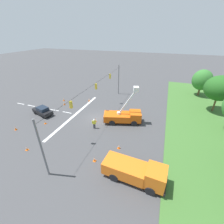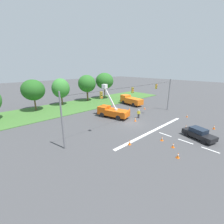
# 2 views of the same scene
# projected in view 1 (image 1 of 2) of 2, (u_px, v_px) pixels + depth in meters

# --- Properties ---
(ground_plane) EXTENTS (200.00, 200.00, 0.00)m
(ground_plane) POSITION_uv_depth(u_px,v_px,m) (97.00, 118.00, 27.57)
(ground_plane) COLOR #424244
(grass_verge) EXTENTS (56.00, 12.00, 0.10)m
(grass_verge) POSITION_uv_depth(u_px,v_px,m) (207.00, 139.00, 22.26)
(grass_verge) COLOR #3D6B2D
(grass_verge) RESTS_ON ground
(lane_markings) EXTENTS (17.60, 15.25, 0.01)m
(lane_markings) POSITION_uv_depth(u_px,v_px,m) (69.00, 113.00, 29.33)
(lane_markings) COLOR silver
(lane_markings) RESTS_ON ground
(signal_gantry) EXTENTS (26.20, 0.33, 7.20)m
(signal_gantry) POSITION_uv_depth(u_px,v_px,m) (96.00, 96.00, 25.46)
(signal_gantry) COLOR slate
(signal_gantry) RESTS_ON ground
(tree_far_west) EXTENTS (4.11, 4.47, 6.39)m
(tree_far_west) POSITION_uv_depth(u_px,v_px,m) (202.00, 80.00, 35.32)
(tree_far_west) COLOR brown
(tree_far_west) RESTS_ON ground
(tree_west) EXTENTS (4.98, 5.45, 7.16)m
(tree_west) POSITION_uv_depth(u_px,v_px,m) (220.00, 88.00, 27.66)
(tree_west) COLOR brown
(tree_west) RESTS_ON ground
(utility_truck_bucket_lift) EXTENTS (4.22, 6.90, 6.52)m
(utility_truck_bucket_lift) POSITION_uv_depth(u_px,v_px,m) (124.00, 116.00, 25.76)
(utility_truck_bucket_lift) COLOR #D6560F
(utility_truck_bucket_lift) RESTS_ON ground
(utility_truck_support_near) EXTENTS (2.76, 6.80, 2.38)m
(utility_truck_support_near) POSITION_uv_depth(u_px,v_px,m) (135.00, 171.00, 15.61)
(utility_truck_support_near) COLOR orange
(utility_truck_support_near) RESTS_ON ground
(sedan_black) EXTENTS (2.90, 4.62, 1.56)m
(sedan_black) POSITION_uv_depth(u_px,v_px,m) (43.00, 111.00, 28.44)
(sedan_black) COLOR black
(sedan_black) RESTS_ON ground
(road_worker) EXTENTS (0.38, 0.61, 1.77)m
(road_worker) POSITION_uv_depth(u_px,v_px,m) (94.00, 123.00, 24.23)
(road_worker) COLOR #383842
(road_worker) RESTS_ON ground
(traffic_cone_foreground_left) EXTENTS (0.36, 0.36, 0.60)m
(traffic_cone_foreground_left) POSITION_uv_depth(u_px,v_px,m) (27.00, 148.00, 20.05)
(traffic_cone_foreground_left) COLOR orange
(traffic_cone_foreground_left) RESTS_ON ground
(traffic_cone_foreground_right) EXTENTS (0.36, 0.36, 0.61)m
(traffic_cone_foreground_right) POSITION_uv_depth(u_px,v_px,m) (45.00, 122.00, 25.77)
(traffic_cone_foreground_right) COLOR orange
(traffic_cone_foreground_right) RESTS_ON ground
(traffic_cone_mid_left) EXTENTS (0.36, 0.36, 0.68)m
(traffic_cone_mid_left) POSITION_uv_depth(u_px,v_px,m) (64.00, 103.00, 32.43)
(traffic_cone_mid_left) COLOR orange
(traffic_cone_mid_left) RESTS_ON ground
(traffic_cone_mid_right) EXTENTS (0.36, 0.36, 0.66)m
(traffic_cone_mid_right) POSITION_uv_depth(u_px,v_px,m) (119.00, 147.00, 20.31)
(traffic_cone_mid_right) COLOR orange
(traffic_cone_mid_right) RESTS_ON ground
(traffic_cone_near_bucket) EXTENTS (0.36, 0.36, 0.73)m
(traffic_cone_near_bucket) POSITION_uv_depth(u_px,v_px,m) (95.00, 120.00, 26.30)
(traffic_cone_near_bucket) COLOR orange
(traffic_cone_near_bucket) RESTS_ON ground
(traffic_cone_lane_edge_a) EXTENTS (0.36, 0.36, 0.75)m
(traffic_cone_lane_edge_a) POSITION_uv_depth(u_px,v_px,m) (89.00, 100.00, 34.07)
(traffic_cone_lane_edge_a) COLOR orange
(traffic_cone_lane_edge_a) RESTS_ON ground
(traffic_cone_lane_edge_b) EXTENTS (0.36, 0.36, 0.71)m
(traffic_cone_lane_edge_b) POSITION_uv_depth(u_px,v_px,m) (64.00, 99.00, 34.33)
(traffic_cone_lane_edge_b) COLOR orange
(traffic_cone_lane_edge_b) RESTS_ON ground
(traffic_cone_far_left) EXTENTS (0.36, 0.36, 0.61)m
(traffic_cone_far_left) POSITION_uv_depth(u_px,v_px,m) (94.00, 159.00, 18.33)
(traffic_cone_far_left) COLOR orange
(traffic_cone_far_left) RESTS_ON ground
(traffic_cone_far_right) EXTENTS (0.36, 0.36, 0.63)m
(traffic_cone_far_right) POSITION_uv_depth(u_px,v_px,m) (70.00, 106.00, 31.33)
(traffic_cone_far_right) COLOR orange
(traffic_cone_far_right) RESTS_ON ground
(traffic_cone_centre_line) EXTENTS (0.36, 0.36, 0.70)m
(traffic_cone_centre_line) POSITION_uv_depth(u_px,v_px,m) (15.00, 128.00, 24.15)
(traffic_cone_centre_line) COLOR orange
(traffic_cone_centre_line) RESTS_ON ground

